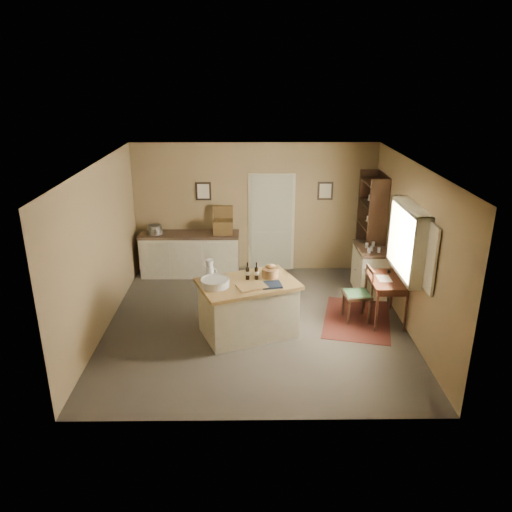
{
  "coord_description": "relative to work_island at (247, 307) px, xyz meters",
  "views": [
    {
      "loc": [
        -0.09,
        -7.55,
        4.06
      ],
      "look_at": [
        0.0,
        0.21,
        1.15
      ],
      "focal_mm": 35.0,
      "sensor_mm": 36.0,
      "label": 1
    }
  ],
  "objects": [
    {
      "name": "writing_desk",
      "position": [
        2.34,
        0.45,
        0.19
      ],
      "size": [
        0.56,
        0.91,
        0.82
      ],
      "color": "#3B1B12",
      "rests_on": "ground"
    },
    {
      "name": "rug",
      "position": [
        1.89,
        0.45,
        -0.48
      ],
      "size": [
        1.43,
        1.81,
        0.01
      ],
      "primitive_type": "cube",
      "rotation": [
        0.0,
        0.0,
        -0.23
      ],
      "color": "#521B15",
      "rests_on": "ground"
    },
    {
      "name": "wall_back",
      "position": [
        0.14,
        2.83,
        0.87
      ],
      "size": [
        5.0,
        0.1,
        2.7
      ],
      "primitive_type": "cube",
      "color": "olive",
      "rests_on": "ground"
    },
    {
      "name": "window",
      "position": [
        2.57,
        0.13,
        1.07
      ],
      "size": [
        0.25,
        1.99,
        1.12
      ],
      "color": "beige",
      "rests_on": "ground"
    },
    {
      "name": "door",
      "position": [
        0.49,
        2.8,
        0.57
      ],
      "size": [
        0.97,
        0.06,
        2.11
      ],
      "primitive_type": "cube",
      "color": "#A4A38A",
      "rests_on": "ground"
    },
    {
      "name": "sideboard",
      "position": [
        -1.2,
        2.53,
        -0.0
      ],
      "size": [
        2.04,
        0.58,
        1.18
      ],
      "color": "beige",
      "rests_on": "ground"
    },
    {
      "name": "right_cabinet",
      "position": [
        2.34,
        1.63,
        -0.02
      ],
      "size": [
        0.54,
        0.97,
        0.99
      ],
      "color": "beige",
      "rests_on": "ground"
    },
    {
      "name": "work_island",
      "position": [
        0.0,
        0.0,
        0.0
      ],
      "size": [
        1.77,
        1.48,
        1.2
      ],
      "rotation": [
        0.0,
        0.0,
        0.38
      ],
      "color": "beige",
      "rests_on": "ground"
    },
    {
      "name": "desk_chair",
      "position": [
        1.86,
        0.46,
        -0.01
      ],
      "size": [
        0.47,
        0.47,
        0.93
      ],
      "primitive_type": null,
      "rotation": [
        0.0,
        0.0,
        0.09
      ],
      "color": "#311D13",
      "rests_on": "ground"
    },
    {
      "name": "wall_front",
      "position": [
        0.14,
        -2.17,
        0.87
      ],
      "size": [
        5.0,
        0.1,
        2.7
      ],
      "primitive_type": "cube",
      "color": "olive",
      "rests_on": "ground"
    },
    {
      "name": "ground",
      "position": [
        0.14,
        0.33,
        -0.48
      ],
      "size": [
        5.0,
        5.0,
        0.0
      ],
      "primitive_type": "plane",
      "color": "#52493E",
      "rests_on": "ground"
    },
    {
      "name": "wall_left",
      "position": [
        -2.36,
        0.33,
        0.87
      ],
      "size": [
        0.1,
        5.0,
        2.7
      ],
      "primitive_type": "cube",
      "color": "olive",
      "rests_on": "ground"
    },
    {
      "name": "wall_right",
      "position": [
        2.64,
        0.33,
        0.87
      ],
      "size": [
        0.1,
        5.0,
        2.7
      ],
      "primitive_type": "cube",
      "color": "olive",
      "rests_on": "ground"
    },
    {
      "name": "framed_prints",
      "position": [
        0.34,
        2.8,
        1.24
      ],
      "size": [
        2.82,
        0.02,
        0.38
      ],
      "color": "black",
      "rests_on": "ground"
    },
    {
      "name": "shelving_unit",
      "position": [
        2.5,
        2.23,
        0.61
      ],
      "size": [
        0.37,
        0.98,
        2.18
      ],
      "color": "#311D13",
      "rests_on": "ground"
    },
    {
      "name": "ceiling",
      "position": [
        0.14,
        0.33,
        2.22
      ],
      "size": [
        5.0,
        5.0,
        0.0
      ],
      "primitive_type": "plane",
      "color": "silver",
      "rests_on": "wall_back"
    }
  ]
}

